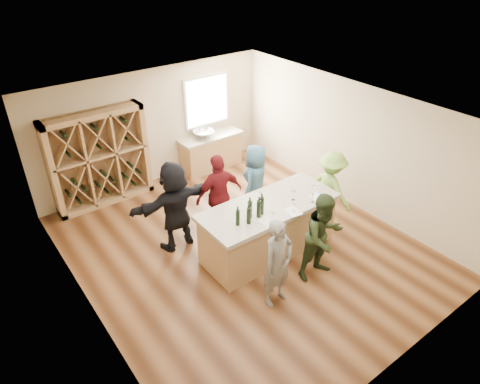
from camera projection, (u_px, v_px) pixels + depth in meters
floor at (242, 248)px, 8.63m from camera, size 6.00×7.00×0.10m
ceiling at (242, 112)px, 7.12m from camera, size 6.00×7.00×0.10m
wall_back at (153, 127)px, 10.30m from camera, size 6.00×0.10×2.80m
wall_front at (410, 300)px, 5.46m from camera, size 6.00×0.10×2.80m
wall_left at (78, 250)px, 6.31m from camera, size 0.10×7.00×2.80m
wall_right at (352, 144)px, 9.44m from camera, size 0.10×7.00×2.80m
window_frame at (207, 101)px, 10.83m from camera, size 1.30×0.06×1.30m
window_pane at (207, 101)px, 10.80m from camera, size 1.18×0.01×1.18m
wine_rack at (100, 159)px, 9.49m from camera, size 2.20×0.45×2.20m
back_counter_base at (211, 153)px, 11.28m from camera, size 1.60×0.58×0.86m
back_counter_top at (210, 136)px, 11.04m from camera, size 1.70×0.62×0.06m
sink at (204, 134)px, 10.87m from camera, size 0.54×0.54×0.19m
faucet at (200, 130)px, 10.97m from camera, size 0.02×0.02×0.30m
tasting_counter_base at (268, 230)px, 8.25m from camera, size 2.60×1.00×1.00m
tasting_counter_top at (269, 206)px, 7.97m from camera, size 2.72×1.12×0.08m
wine_bottle_a at (238, 218)px, 7.32m from camera, size 0.08×0.08×0.30m
wine_bottle_b at (249, 216)px, 7.36m from camera, size 0.08×0.08×0.32m
wine_bottle_c at (250, 210)px, 7.50m from camera, size 0.10×0.10×0.34m
wine_bottle_d at (259, 209)px, 7.53m from camera, size 0.10×0.10×0.33m
wine_bottle_e at (262, 206)px, 7.61m from camera, size 0.10×0.10×0.33m
wine_glass_a at (272, 216)px, 7.45m from camera, size 0.07×0.07×0.19m
wine_glass_b at (294, 208)px, 7.71m from camera, size 0.08×0.08×0.16m
wine_glass_c at (313, 199)px, 7.97m from camera, size 0.06×0.06×0.17m
wine_glass_d at (293, 195)px, 8.04m from camera, size 0.10×0.10×0.20m
wine_glass_e at (313, 190)px, 8.23m from camera, size 0.09×0.09×0.19m
tasting_menu_a at (268, 221)px, 7.48m from camera, size 0.31×0.37×0.00m
tasting_menu_b at (293, 211)px, 7.75m from camera, size 0.28×0.35×0.00m
tasting_menu_c at (317, 197)px, 8.17m from camera, size 0.23×0.31×0.00m
person_near_left at (278, 263)px, 6.94m from camera, size 0.63×0.48×1.63m
person_near_right at (323, 237)px, 7.50m from camera, size 0.86×0.52×1.69m
person_server at (330, 188)px, 8.95m from camera, size 0.54×1.09×1.65m
person_far_mid at (219, 195)px, 8.60m from camera, size 1.07×0.60×1.78m
person_far_right at (256, 181)px, 9.20m from camera, size 0.96×0.82×1.65m
person_far_left at (175, 206)px, 8.19m from camera, size 1.73×0.65×1.85m
wine_glass_f at (261, 197)px, 8.01m from camera, size 0.07×0.07×0.18m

